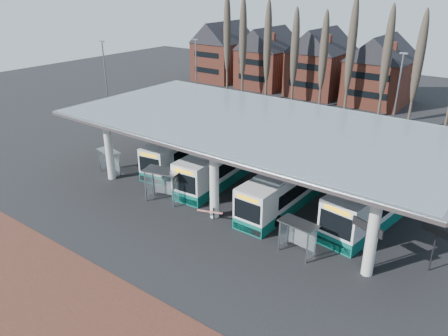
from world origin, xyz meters
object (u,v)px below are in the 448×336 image
Objects in this scene: bus_3 at (381,197)px; shelter_1 at (163,178)px; bus_0 at (185,148)px; shelter_2 at (299,230)px; bus_1 at (226,161)px; bus_2 at (290,185)px; shelter_0 at (110,157)px.

bus_3 reaches higher than shelter_1.
shelter_1 is at bearing -69.50° from bus_0.
bus_0 is at bearing 161.69° from shelter_2.
bus_0 is 4.42× the size of shelter_2.
shelter_2 is (11.08, -6.89, 0.10)m from bus_1.
bus_2 is at bearing -16.37° from bus_0.
shelter_2 is (12.48, -0.22, -0.31)m from shelter_1.
bus_2 reaches higher than bus_0.
shelter_0 is at bearing -155.31° from bus_3.
bus_2 is at bearing 129.46° from shelter_2.
shelter_1 is (-8.54, -5.77, 0.46)m from bus_2.
shelter_2 is at bearing -35.99° from bus_1.
shelter_2 reaches higher than shelter_0.
shelter_2 is at bearing 9.49° from shelter_0.
bus_0 is at bearing 168.87° from bus_1.
shelter_0 is at bearing -153.03° from bus_1.
bus_1 is 4.63× the size of shelter_0.
bus_0 is 8.50m from shelter_1.
bus_3 is (19.42, 0.56, 0.19)m from bus_0.
shelter_1 is (-15.21, -7.93, 0.33)m from bus_3.
bus_1 reaches higher than shelter_1.
bus_0 is 3.60× the size of shelter_1.
shelter_2 is at bearing -55.60° from bus_2.
bus_3 is 8.60m from shelter_2.
shelter_0 is (-16.46, -4.72, 0.11)m from bus_2.
shelter_0 is at bearing 158.79° from shelter_1.
bus_2 is 4.51× the size of shelter_2.
bus_1 reaches higher than bus_2.
shelter_1 is 1.23× the size of shelter_2.
bus_3 is at bearing -7.61° from bus_0.
shelter_2 is (-2.73, -8.15, 0.02)m from bus_3.
bus_1 is at bearing -166.66° from bus_3.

